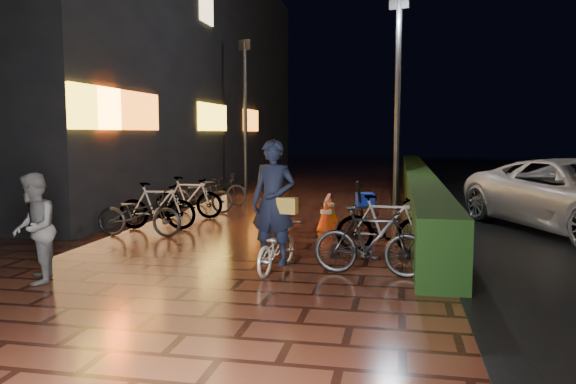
% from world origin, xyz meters
% --- Properties ---
extents(ground, '(80.00, 80.00, 0.00)m').
position_xyz_m(ground, '(0.00, 0.00, 0.00)').
color(ground, '#381911').
rests_on(ground, ground).
extents(hedge, '(0.70, 20.00, 1.00)m').
position_xyz_m(hedge, '(3.30, 8.00, 0.50)').
color(hedge, black).
rests_on(hedge, ground).
extents(bystander_person, '(0.87, 0.94, 1.54)m').
position_xyz_m(bystander_person, '(-2.22, -2.40, 0.77)').
color(bystander_person, '#535355').
rests_on(bystander_person, ground).
extents(storefront_block, '(12.09, 22.00, 9.00)m').
position_xyz_m(storefront_block, '(-9.50, 11.50, 4.50)').
color(storefront_block, black).
rests_on(storefront_block, ground).
extents(lamp_post_hedge, '(0.53, 0.28, 5.66)m').
position_xyz_m(lamp_post_hedge, '(2.66, 6.03, 3.11)').
color(lamp_post_hedge, black).
rests_on(lamp_post_hedge, ground).
extents(lamp_post_sf, '(0.48, 0.27, 5.21)m').
position_xyz_m(lamp_post_sf, '(-2.46, 9.50, 2.87)').
color(lamp_post_sf, black).
rests_on(lamp_post_sf, ground).
extents(cyclist, '(0.75, 1.45, 1.99)m').
position_xyz_m(cyclist, '(0.91, -1.13, 0.74)').
color(cyclist, silver).
rests_on(cyclist, ground).
extents(traffic_barrier, '(0.50, 1.63, 0.66)m').
position_xyz_m(traffic_barrier, '(1.17, 3.23, 0.33)').
color(traffic_barrier, red).
rests_on(traffic_barrier, ground).
extents(cart_assembly, '(0.63, 0.67, 1.01)m').
position_xyz_m(cart_assembly, '(1.96, 3.71, 0.52)').
color(cart_assembly, black).
rests_on(cart_assembly, ground).
extents(parked_bikes_storefront, '(1.90, 5.85, 1.02)m').
position_xyz_m(parked_bikes_storefront, '(-2.37, 3.61, 0.48)').
color(parked_bikes_storefront, black).
rests_on(parked_bikes_storefront, ground).
extents(parked_bikes_hedge, '(1.90, 2.17, 1.02)m').
position_xyz_m(parked_bikes_hedge, '(2.42, -0.32, 0.51)').
color(parked_bikes_hedge, black).
rests_on(parked_bikes_hedge, ground).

